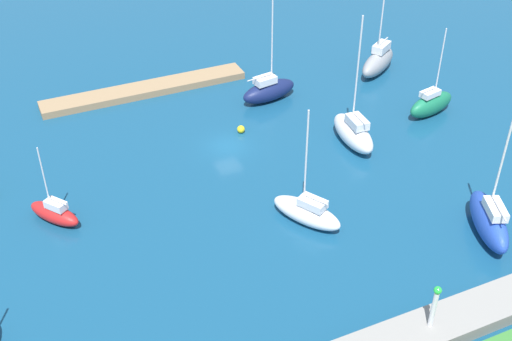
# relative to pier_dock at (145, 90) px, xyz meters

# --- Properties ---
(water) EXTENTS (160.00, 160.00, 0.00)m
(water) POSITION_rel_pier_dock_xyz_m (-4.41, 14.48, -0.40)
(water) COLOR navy
(water) RESTS_ON ground
(pier_dock) EXTENTS (23.86, 3.07, 0.81)m
(pier_dock) POSITION_rel_pier_dock_xyz_m (0.00, 0.00, 0.00)
(pier_dock) COLOR #997A56
(pier_dock) RESTS_ON ground
(harbor_beacon) EXTENTS (0.56, 0.56, 3.73)m
(harbor_beacon) POSITION_rel_pier_dock_xyz_m (-8.04, 43.17, 2.87)
(harbor_beacon) COLOR silver
(harbor_beacon) RESTS_ON breakwater
(sailboat_gray_inner_mooring) EXTENTS (7.51, 6.02, 12.97)m
(sailboat_gray_inner_mooring) POSITION_rel_pier_dock_xyz_m (-27.41, 6.57, 1.09)
(sailboat_gray_inner_mooring) COLOR gray
(sailboat_gray_inner_mooring) RESTS_ON water
(sailboat_white_lone_south) EXTENTS (5.24, 6.88, 11.01)m
(sailboat_white_lone_south) POSITION_rel_pier_dock_xyz_m (-6.14, 28.40, 0.69)
(sailboat_white_lone_south) COLOR white
(sailboat_white_lone_south) RESTS_ON water
(sailboat_green_near_pier) EXTENTS (6.50, 3.22, 9.95)m
(sailboat_green_near_pier) POSITION_rel_pier_dock_xyz_m (-27.08, 17.62, 0.93)
(sailboat_green_near_pier) COLOR #19724C
(sailboat_green_near_pier) RESTS_ON water
(sailboat_blue_along_channel) EXTENTS (4.97, 7.89, 13.26)m
(sailboat_blue_along_channel) POSITION_rel_pier_dock_xyz_m (-19.21, 36.10, 1.14)
(sailboat_blue_along_channel) COLOR #2347B2
(sailboat_blue_along_channel) RESTS_ON water
(sailboat_red_off_beacon) EXTENTS (4.47, 5.22, 7.53)m
(sailboat_red_off_beacon) POSITION_rel_pier_dock_xyz_m (13.69, 19.42, 0.51)
(sailboat_red_off_beacon) COLOR red
(sailboat_red_off_beacon) RESTS_ON water
(sailboat_navy_by_breakwater) EXTENTS (7.07, 3.50, 12.66)m
(sailboat_navy_by_breakwater) POSITION_rel_pier_dock_xyz_m (-12.31, 7.45, 0.89)
(sailboat_navy_by_breakwater) COLOR #141E4C
(sailboat_navy_by_breakwater) RESTS_ON water
(sailboat_white_far_north) EXTENTS (2.97, 7.24, 13.66)m
(sailboat_white_far_north) POSITION_rel_pier_dock_xyz_m (-16.22, 19.33, 1.02)
(sailboat_white_far_north) COLOR white
(sailboat_white_far_north) RESTS_ON water
(mooring_buoy_yellow) EXTENTS (0.81, 0.81, 0.81)m
(mooring_buoy_yellow) POSITION_rel_pier_dock_xyz_m (-6.69, 12.61, 0.00)
(mooring_buoy_yellow) COLOR yellow
(mooring_buoy_yellow) RESTS_ON water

